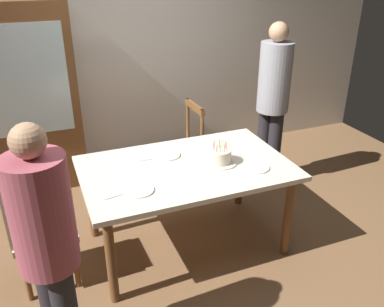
# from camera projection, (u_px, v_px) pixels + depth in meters

# --- Properties ---
(ground) EXTENTS (6.40, 6.40, 0.00)m
(ground) POSITION_uv_depth(u_px,v_px,m) (187.00, 243.00, 3.57)
(ground) COLOR brown
(back_wall) EXTENTS (6.40, 0.10, 2.60)m
(back_wall) POSITION_uv_depth(u_px,v_px,m) (126.00, 51.00, 4.55)
(back_wall) COLOR beige
(back_wall) RESTS_ON ground
(dining_table) EXTENTS (1.63, 1.03, 0.76)m
(dining_table) POSITION_uv_depth(u_px,v_px,m) (186.00, 175.00, 3.28)
(dining_table) COLOR beige
(dining_table) RESTS_ON ground
(birthday_cake) EXTENTS (0.28, 0.28, 0.18)m
(birthday_cake) POSITION_uv_depth(u_px,v_px,m) (219.00, 157.00, 3.26)
(birthday_cake) COLOR silver
(birthday_cake) RESTS_ON dining_table
(plate_near_celebrant) EXTENTS (0.22, 0.22, 0.01)m
(plate_near_celebrant) POSITION_uv_depth(u_px,v_px,m) (138.00, 190.00, 2.89)
(plate_near_celebrant) COLOR white
(plate_near_celebrant) RESTS_ON dining_table
(plate_far_side) EXTENTS (0.22, 0.22, 0.01)m
(plate_far_side) POSITION_uv_depth(u_px,v_px,m) (167.00, 155.00, 3.40)
(plate_far_side) COLOR white
(plate_far_side) RESTS_ON dining_table
(plate_near_guest) EXTENTS (0.22, 0.22, 0.01)m
(plate_near_guest) POSITION_uv_depth(u_px,v_px,m) (255.00, 167.00, 3.21)
(plate_near_guest) COLOR white
(plate_near_guest) RESTS_ON dining_table
(fork_near_celebrant) EXTENTS (0.18, 0.05, 0.01)m
(fork_near_celebrant) POSITION_uv_depth(u_px,v_px,m) (116.00, 196.00, 2.83)
(fork_near_celebrant) COLOR silver
(fork_near_celebrant) RESTS_ON dining_table
(fork_far_side) EXTENTS (0.18, 0.02, 0.01)m
(fork_far_side) POSITION_uv_depth(u_px,v_px,m) (149.00, 159.00, 3.34)
(fork_far_side) COLOR silver
(fork_far_side) RESTS_ON dining_table
(chair_spindle_back) EXTENTS (0.45, 0.45, 0.95)m
(chair_spindle_back) POSITION_uv_depth(u_px,v_px,m) (179.00, 152.00, 4.15)
(chair_spindle_back) COLOR beige
(chair_spindle_back) RESTS_ON ground
(chair_upholstered) EXTENTS (0.46, 0.45, 0.95)m
(chair_upholstered) POSITION_uv_depth(u_px,v_px,m) (29.00, 223.00, 2.92)
(chair_upholstered) COLOR beige
(chair_upholstered) RESTS_ON ground
(person_celebrant) EXTENTS (0.32, 0.32, 1.57)m
(person_celebrant) POSITION_uv_depth(u_px,v_px,m) (47.00, 244.00, 2.15)
(person_celebrant) COLOR #262328
(person_celebrant) RESTS_ON ground
(person_guest) EXTENTS (0.32, 0.32, 1.70)m
(person_guest) POSITION_uv_depth(u_px,v_px,m) (273.00, 97.00, 4.13)
(person_guest) COLOR #262328
(person_guest) RESTS_ON ground
(china_cabinet) EXTENTS (1.10, 0.45, 1.90)m
(china_cabinet) POSITION_uv_depth(u_px,v_px,m) (20.00, 101.00, 4.07)
(china_cabinet) COLOR brown
(china_cabinet) RESTS_ON ground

